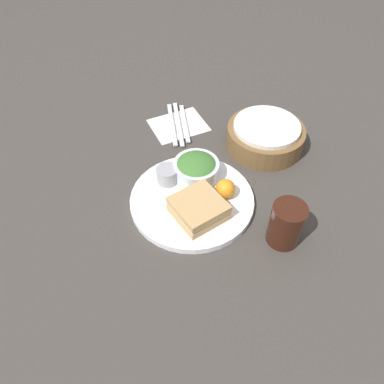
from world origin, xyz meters
The scene contains 12 objects.
ground_plane centered at (0.00, 0.00, 0.00)m, with size 4.00×4.00×0.00m, color #3D3833.
plate centered at (0.00, 0.00, 0.01)m, with size 0.29×0.29×0.02m, color white.
sandwich centered at (0.05, -0.01, 0.04)m, with size 0.12×0.12×0.04m.
salad_bowl centered at (-0.06, 0.04, 0.04)m, with size 0.11×0.11×0.06m.
dressing_cup centered at (-0.07, -0.03, 0.04)m, with size 0.05×0.05×0.04m, color #99999E.
orange_wedge centered at (0.03, 0.07, 0.04)m, with size 0.05×0.05×0.05m, color orange.
drink_glass centered at (0.18, 0.13, 0.05)m, with size 0.07×0.07×0.10m, color #38190F.
bread_basket centered at (-0.10, 0.26, 0.03)m, with size 0.20×0.20×0.07m.
napkin centered at (-0.28, 0.09, 0.00)m, with size 0.12×0.15×0.00m, color white.
fork centered at (-0.29, 0.07, 0.01)m, with size 0.19×0.01×0.01m, color silver.
knife centered at (-0.28, 0.09, 0.01)m, with size 0.20×0.01×0.01m, color silver.
spoon centered at (-0.28, 0.11, 0.01)m, with size 0.17×0.01×0.01m, color silver.
Camera 1 is at (0.52, -0.24, 0.67)m, focal length 35.00 mm.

